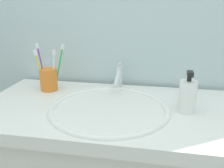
% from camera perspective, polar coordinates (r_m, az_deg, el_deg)
% --- Properties ---
extents(tiled_wall_back, '(2.23, 0.04, 2.40)m').
position_cam_1_polar(tiled_wall_back, '(1.18, 2.52, 13.78)').
color(tiled_wall_back, silver).
rests_on(tiled_wall_back, ground).
extents(sink_basin, '(0.46, 0.46, 0.09)m').
position_cam_1_polar(sink_basin, '(0.94, -0.33, -7.45)').
color(sink_basin, white).
rests_on(sink_basin, vanity_counter).
extents(faucet, '(0.02, 0.15, 0.12)m').
position_cam_1_polar(faucet, '(1.11, 1.76, 1.55)').
color(faucet, silver).
rests_on(faucet, sink_basin).
extents(toothbrush_cup, '(0.08, 0.08, 0.10)m').
position_cam_1_polar(toothbrush_cup, '(1.15, -14.49, 1.00)').
color(toothbrush_cup, orange).
rests_on(toothbrush_cup, vanity_counter).
extents(toothbrush_purple, '(0.04, 0.01, 0.21)m').
position_cam_1_polar(toothbrush_purple, '(1.15, -16.12, 4.60)').
color(toothbrush_purple, purple).
rests_on(toothbrush_purple, toothbrush_cup).
extents(toothbrush_white, '(0.03, 0.02, 0.19)m').
position_cam_1_polar(toothbrush_white, '(1.11, -13.39, 3.77)').
color(toothbrush_white, white).
rests_on(toothbrush_white, toothbrush_cup).
extents(toothbrush_green, '(0.05, 0.05, 0.20)m').
position_cam_1_polar(toothbrush_green, '(1.15, -12.07, 4.64)').
color(toothbrush_green, green).
rests_on(toothbrush_green, toothbrush_cup).
extents(toothbrush_yellow, '(0.04, 0.04, 0.19)m').
position_cam_1_polar(toothbrush_yellow, '(1.12, -16.48, 3.65)').
color(toothbrush_yellow, yellow).
rests_on(toothbrush_yellow, toothbrush_cup).
extents(soap_dispenser, '(0.07, 0.07, 0.16)m').
position_cam_1_polar(soap_dispenser, '(0.93, 17.09, -2.76)').
color(soap_dispenser, white).
rests_on(soap_dispenser, vanity_counter).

